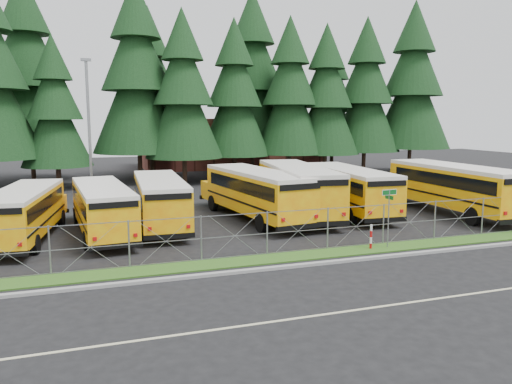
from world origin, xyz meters
TOP-DOWN VIEW (x-y plane):
  - ground at (0.00, 0.00)m, footprint 120.00×120.00m
  - curb at (0.00, -3.10)m, footprint 50.00×0.25m
  - grass_verge at (0.00, -1.70)m, footprint 50.00×1.40m
  - road_lane_line at (0.00, -8.00)m, footprint 50.00×0.12m
  - chainlink_fence at (0.00, -1.00)m, footprint 44.00×0.10m
  - brick_building at (6.00, 40.00)m, footprint 22.00×10.00m
  - bus_0 at (-14.47, 5.55)m, footprint 3.75×10.29m
  - bus_1 at (-10.83, 5.52)m, footprint 3.27×10.36m
  - bus_2 at (-7.67, 6.68)m, footprint 3.03×10.72m
  - bus_4 at (-1.98, 6.78)m, footprint 4.20×11.77m
  - bus_5 at (0.91, 7.14)m, footprint 4.35×12.29m
  - bus_6 at (4.31, 6.85)m, footprint 3.45×11.34m
  - bus_east at (10.49, 4.50)m, footprint 2.86×12.02m
  - street_sign at (1.79, -1.72)m, footprint 0.84×0.55m
  - striped_bollard at (0.91, -1.67)m, footprint 0.11×0.11m
  - light_standard at (-11.19, 15.63)m, footprint 0.70×0.35m
  - conifer_2 at (-13.82, 25.10)m, footprint 5.97×5.97m
  - conifer_3 at (-6.57, 27.72)m, footprint 8.62×8.62m
  - conifer_4 at (-2.67, 25.39)m, footprint 7.29×7.29m
  - conifer_5 at (2.81, 27.13)m, footprint 7.19×7.19m
  - conifer_6 at (8.65, 26.79)m, footprint 7.40×7.40m
  - conifer_7 at (12.57, 26.37)m, footprint 7.13×7.13m
  - conifer_8 at (17.59, 26.85)m, footprint 7.62×7.62m
  - conifer_9 at (23.10, 26.23)m, footprint 8.50×8.50m
  - conifer_10 at (-16.49, 32.35)m, footprint 9.02×9.02m
  - conifer_11 at (-4.90, 32.05)m, footprint 7.88×7.88m
  - conifer_12 at (6.23, 31.67)m, footprint 9.01×9.01m
  - conifer_13 at (16.38, 32.13)m, footprint 6.76×6.76m

SIDE VIEW (x-z plane):
  - ground at x=0.00m, z-range 0.00..0.00m
  - road_lane_line at x=0.00m, z-range 0.00..0.01m
  - grass_verge at x=0.00m, z-range 0.00..0.06m
  - curb at x=0.00m, z-range 0.00..0.12m
  - striped_bollard at x=0.91m, z-range 0.00..1.20m
  - chainlink_fence at x=0.00m, z-range 0.00..2.00m
  - bus_0 at x=-14.47m, z-range 0.00..2.64m
  - bus_1 at x=-10.83m, z-range 0.00..2.67m
  - bus_2 at x=-7.67m, z-range 0.00..2.78m
  - bus_6 at x=4.31m, z-range 0.00..2.93m
  - bus_4 at x=-1.98m, z-range 0.00..3.02m
  - bus_east at x=10.49m, z-range 0.00..3.15m
  - bus_5 at x=0.91m, z-range 0.00..3.15m
  - street_sign at x=1.79m, z-range 0.63..3.44m
  - brick_building at x=6.00m, z-range 0.00..6.00m
  - light_standard at x=-11.19m, z-range 0.43..10.57m
  - conifer_2 at x=-13.82m, z-range 0.00..13.19m
  - conifer_13 at x=16.38m, z-range 0.00..14.94m
  - conifer_7 at x=12.57m, z-range 0.00..15.78m
  - conifer_5 at x=2.81m, z-range 0.00..15.89m
  - conifer_4 at x=-2.67m, z-range 0.00..16.12m
  - conifer_6 at x=8.65m, z-range 0.00..16.37m
  - conifer_8 at x=17.59m, z-range 0.00..16.85m
  - conifer_11 at x=-4.90m, z-range 0.00..17.43m
  - conifer_9 at x=23.10m, z-range 0.00..18.79m
  - conifer_3 at x=-6.57m, z-range 0.00..19.07m
  - conifer_12 at x=6.23m, z-range 0.00..19.93m
  - conifer_10 at x=-16.49m, z-range 0.00..19.94m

